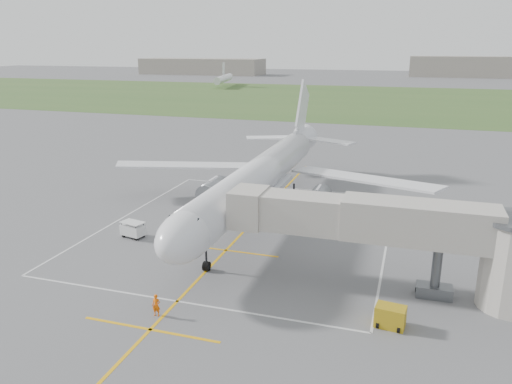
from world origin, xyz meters
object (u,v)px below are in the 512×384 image
(airliner, at_px, (260,176))
(ramp_worker_wing, at_px, (208,194))
(ramp_worker_nose, at_px, (156,305))
(baggage_cart, at_px, (133,229))
(gpu_unit, at_px, (390,317))
(jet_bridge, at_px, (407,234))

(airliner, distance_m, ramp_worker_wing, 8.55)
(airliner, relative_size, ramp_worker_wing, 25.35)
(ramp_worker_nose, bearing_deg, baggage_cart, 119.92)
(baggage_cart, relative_size, ramp_worker_nose, 1.58)
(gpu_unit, height_order, ramp_worker_wing, ramp_worker_wing)
(ramp_worker_wing, bearing_deg, airliner, -138.57)
(ramp_worker_nose, bearing_deg, airliner, 82.06)
(airliner, xyz_separation_m, jet_bridge, (15.72, -14.25, 0.35))
(baggage_cart, xyz_separation_m, ramp_worker_nose, (9.38, -12.57, -0.01))
(baggage_cart, distance_m, ramp_worker_nose, 15.69)
(jet_bridge, xyz_separation_m, gpu_unit, (-0.63, -5.27, -4.02))
(ramp_worker_nose, xyz_separation_m, ramp_worker_wing, (-6.89, 25.64, 0.12))
(airliner, distance_m, ramp_worker_nose, 23.29)
(baggage_cart, height_order, ramp_worker_wing, ramp_worker_wing)
(jet_bridge, distance_m, ramp_worker_nose, 18.82)
(airliner, relative_size, jet_bridge, 2.00)
(ramp_worker_nose, bearing_deg, ramp_worker_wing, 98.25)
(gpu_unit, xyz_separation_m, ramp_worker_nose, (-15.55, -3.48, 0.07))
(jet_bridge, relative_size, ramp_worker_wing, 12.69)
(jet_bridge, bearing_deg, gpu_unit, -96.82)
(airliner, height_order, ramp_worker_nose, airliner)
(baggage_cart, relative_size, ramp_worker_wing, 1.36)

